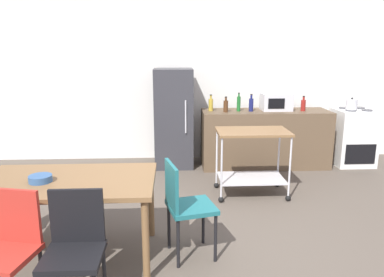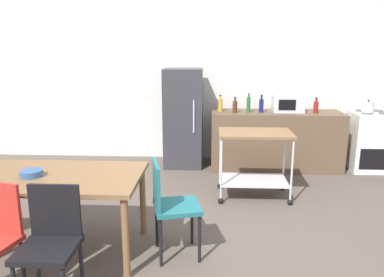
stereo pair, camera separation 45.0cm
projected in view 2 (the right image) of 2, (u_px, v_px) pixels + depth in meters
name	position (u px, v px, depth m)	size (l,w,h in m)	color
ground_plane	(222.00, 252.00, 3.51)	(12.00, 12.00, 0.00)	brown
back_wall	(218.00, 73.00, 6.28)	(8.40, 0.12, 2.90)	silver
kitchen_counter	(275.00, 140.00, 5.89)	(2.00, 0.64, 0.90)	brown
dining_table	(58.00, 183.00, 3.38)	(1.50, 0.90, 0.75)	brown
chair_teal	(170.00, 202.00, 3.35)	(0.48, 0.48, 0.89)	#1E666B
chair_black	(51.00, 239.00, 2.70)	(0.40, 0.40, 0.89)	black
stove_oven	(369.00, 141.00, 5.84)	(0.60, 0.61, 0.92)	white
refrigerator	(183.00, 118.00, 5.98)	(0.60, 0.63, 1.55)	#333338
kitchen_cart	(255.00, 153.00, 4.70)	(0.91, 0.57, 0.85)	brown
bottle_vinegar	(220.00, 105.00, 5.82)	(0.07, 0.07, 0.26)	gold
bottle_soda	(235.00, 106.00, 5.70)	(0.07, 0.07, 0.24)	#4C2D19
bottle_hot_sauce	(249.00, 104.00, 5.75)	(0.06, 0.06, 0.29)	#1E6628
bottle_sesame_oil	(261.00, 105.00, 5.73)	(0.07, 0.07, 0.27)	navy
microwave	(288.00, 103.00, 5.79)	(0.46, 0.35, 0.26)	silver
bottle_wine	(316.00, 107.00, 5.68)	(0.07, 0.07, 0.23)	maroon
fruit_bowl	(31.00, 173.00, 3.32)	(0.19, 0.19, 0.06)	#33598C
kettle	(368.00, 107.00, 5.62)	(0.24, 0.17, 0.19)	silver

